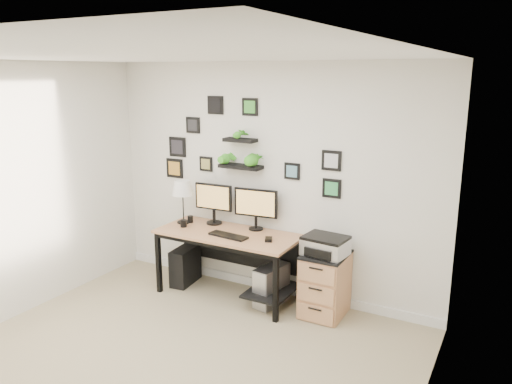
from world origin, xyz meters
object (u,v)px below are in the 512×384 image
Objects in this scene: monitor_left at (214,201)px; monitor_right at (256,206)px; table_lamp at (183,189)px; printer at (325,246)px; file_cabinet at (325,284)px; pc_tower_grey at (271,286)px; mug at (184,223)px; pc_tower_black at (185,265)px; desk at (232,243)px.

monitor_right is at bearing 3.89° from monitor_left.
printer is at bearing -0.17° from table_lamp.
file_cabinet is at bearing 0.70° from table_lamp.
pc_tower_grey is 0.70× the size of file_cabinet.
monitor_left is 0.43m from mug.
monitor_left is 0.93× the size of table_lamp.
pc_tower_black is (0.02, -0.02, -0.94)m from table_lamp.
pc_tower_grey is (1.19, -0.04, -0.94)m from table_lamp.
monitor_left is at bearing -176.11° from monitor_right.
monitor_right is at bearing 145.40° from pc_tower_grey.
file_cabinet reaches higher than pc_tower_grey.
table_lamp is 6.10× the size of mug.
desk is 1.13m from file_cabinet.
monitor_right is 0.90m from table_lamp.
table_lamp is 1.96m from file_cabinet.
table_lamp is 1.82m from printer.
monitor_right is 0.95m from printer.
mug reaches higher than pc_tower_black.
table_lamp reaches higher than mug.
monitor_right is (0.54, 0.04, 0.00)m from monitor_left.
file_cabinet is at bearing 5.36° from mug.
table_lamp is at bearing -169.03° from monitor_right.
file_cabinet is at bearing -4.62° from pc_tower_black.
pc_tower_grey is at bearing -34.60° from monitor_right.
monitor_left reaches higher than monitor_right.
table_lamp is 0.94m from pc_tower_black.
mug is 1.23m from pc_tower_grey.
printer is (1.78, -0.01, -0.39)m from table_lamp.
monitor_left is 5.69× the size of mug.
table_lamp reaches higher than pc_tower_grey.
pc_tower_black is (-0.32, -0.15, -0.81)m from monitor_left.
table_lamp is 1.12× the size of printer.
mug is at bearing -175.57° from printer.
printer is (0.59, 0.04, 0.55)m from pc_tower_grey.
desk is 0.49m from monitor_right.
file_cabinet is at bearing 92.18° from printer.
table_lamp is 0.41m from mug.
mug reaches higher than pc_tower_grey.
printer is at bearing 3.59° from pc_tower_grey.
desk is at bearing -178.37° from printer.
printer reaches higher than desk.
desk is 2.39× the size of file_cabinet.
monitor_left is 0.88m from pc_tower_black.
monitor_left is at bearing 168.26° from pc_tower_grey.
table_lamp is at bearing -158.49° from monitor_left.
monitor_right reaches higher than printer.
pc_tower_black is at bearing -167.48° from monitor_right.
file_cabinet is at bearing 3.06° from desk.
monitor_right is 0.99× the size of table_lamp.
printer is (0.90, -0.18, -0.26)m from monitor_right.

